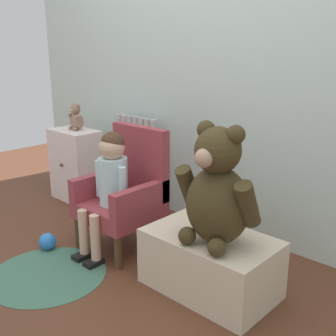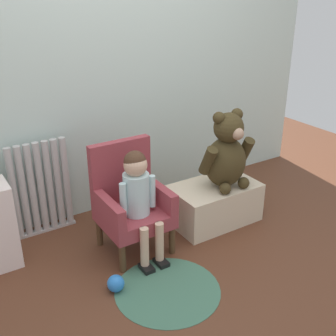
{
  "view_description": "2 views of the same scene",
  "coord_description": "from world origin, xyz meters",
  "views": [
    {
      "loc": [
        1.64,
        -1.07,
        1.21
      ],
      "look_at": [
        0.18,
        0.49,
        0.57
      ],
      "focal_mm": 45.0,
      "sensor_mm": 36.0,
      "label": 1
    },
    {
      "loc": [
        -1.29,
        -1.72,
        1.69
      ],
      "look_at": [
        0.12,
        0.51,
        0.51
      ],
      "focal_mm": 45.0,
      "sensor_mm": 36.0,
      "label": 2
    }
  ],
  "objects": [
    {
      "name": "child_armchair",
      "position": [
        -0.18,
        0.5,
        0.35
      ],
      "size": [
        0.43,
        0.42,
        0.73
      ],
      "color": "#93363F",
      "rests_on": "ground_plane"
    },
    {
      "name": "toy_ball",
      "position": [
        -0.49,
        0.13,
        0.05
      ],
      "size": [
        0.1,
        0.1,
        0.1
      ],
      "primitive_type": "sphere",
      "color": "blue",
      "rests_on": "ground_plane"
    },
    {
      "name": "low_bench",
      "position": [
        0.5,
        0.46,
        0.15
      ],
      "size": [
        0.65,
        0.4,
        0.3
      ],
      "primitive_type": "cube",
      "color": "beige",
      "rests_on": "ground_plane"
    },
    {
      "name": "child_figure",
      "position": [
        -0.18,
        0.38,
        0.48
      ],
      "size": [
        0.25,
        0.35,
        0.73
      ],
      "color": "silver",
      "rests_on": "ground_plane"
    },
    {
      "name": "small_teddy_bear",
      "position": [
        -1.07,
        0.79,
        0.65
      ],
      "size": [
        0.15,
        0.1,
        0.2
      ],
      "color": "#8D6A55",
      "rests_on": "small_dresser"
    },
    {
      "name": "large_teddy_bear",
      "position": [
        0.56,
        0.41,
        0.55
      ],
      "size": [
        0.42,
        0.29,
        0.58
      ],
      "color": "#3E321A",
      "rests_on": "low_bench"
    },
    {
      "name": "back_wall",
      "position": [
        0.0,
        1.13,
        1.2
      ],
      "size": [
        3.8,
        0.05,
        2.4
      ],
      "primitive_type": "cube",
      "color": "silver",
      "rests_on": "ground_plane"
    },
    {
      "name": "ground_plane",
      "position": [
        0.0,
        0.0,
        0.0
      ],
      "size": [
        6.0,
        6.0,
        0.0
      ],
      "primitive_type": "plane",
      "color": "#57301E"
    },
    {
      "name": "radiator",
      "position": [
        -0.63,
        1.0,
        0.34
      ],
      "size": [
        0.43,
        0.05,
        0.69
      ],
      "color": "#B7B3B2",
      "rests_on": "ground_plane"
    },
    {
      "name": "floor_rug",
      "position": [
        -0.23,
        -0.04,
        0.0
      ],
      "size": [
        0.63,
        0.63,
        0.01
      ],
      "primitive_type": "cylinder",
      "color": "#406D56",
      "rests_on": "ground_plane"
    },
    {
      "name": "small_dresser",
      "position": [
        -1.08,
        0.77,
        0.28
      ],
      "size": [
        0.4,
        0.27,
        0.56
      ],
      "color": "silver",
      "rests_on": "ground_plane"
    }
  ]
}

